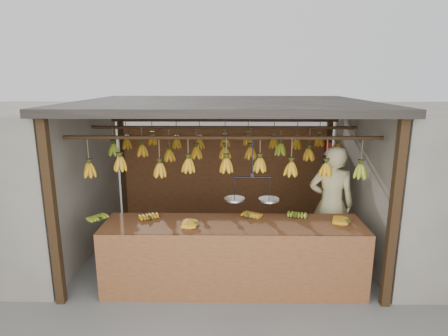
{
  "coord_description": "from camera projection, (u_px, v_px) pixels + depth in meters",
  "views": [
    {
      "loc": [
        0.08,
        -5.62,
        2.71
      ],
      "look_at": [
        0.0,
        0.3,
        1.3
      ],
      "focal_mm": 30.0,
      "sensor_mm": 36.0,
      "label": 1
    }
  ],
  "objects": [
    {
      "name": "hanging_bananas",
      "position": [
        224.0,
        153.0,
        5.72
      ],
      "size": [
        3.65,
        2.24,
        0.39
      ],
      "color": "orange",
      "rests_on": "ground"
    },
    {
      "name": "counter",
      "position": [
        233.0,
        242.0,
        4.74
      ],
      "size": [
        3.56,
        0.77,
        0.96
      ],
      "color": "brown",
      "rests_on": "ground"
    },
    {
      "name": "vendor",
      "position": [
        331.0,
        205.0,
        5.56
      ],
      "size": [
        0.72,
        0.53,
        1.79
      ],
      "primitive_type": "imported",
      "rotation": [
        0.0,
        0.0,
        2.97
      ],
      "color": "beige",
      "rests_on": "ground"
    },
    {
      "name": "bag_bundles",
      "position": [
        326.0,
        170.0,
        7.15
      ],
      "size": [
        0.08,
        0.26,
        1.15
      ],
      "color": "red",
      "rests_on": "ground"
    },
    {
      "name": "balance_scale",
      "position": [
        252.0,
        196.0,
        4.84
      ],
      "size": [
        0.71,
        0.28,
        0.82
      ],
      "color": "black",
      "rests_on": "ground"
    },
    {
      "name": "ground",
      "position": [
        224.0,
        250.0,
        6.1
      ],
      "size": [
        80.0,
        80.0,
        0.0
      ],
      "primitive_type": "plane",
      "color": "#5B5B57"
    },
    {
      "name": "stall",
      "position": [
        224.0,
        127.0,
        5.96
      ],
      "size": [
        4.3,
        3.3,
        2.4
      ],
      "color": "black",
      "rests_on": "ground"
    }
  ]
}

